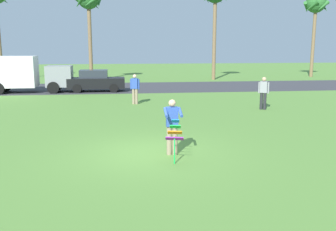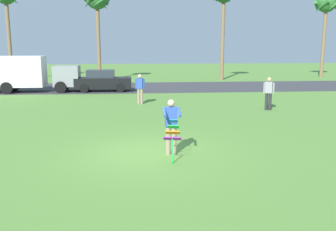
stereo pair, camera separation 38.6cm
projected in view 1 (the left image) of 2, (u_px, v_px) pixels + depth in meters
name	position (u px, v px, depth m)	size (l,w,h in m)	color
ground_plane	(149.00, 153.00, 11.69)	(120.00, 120.00, 0.00)	#568438
road_strip	(132.00, 87.00, 30.18)	(120.00, 8.00, 0.01)	#38383D
person_kite_flyer	(172.00, 125.00, 11.35)	(0.54, 0.66, 1.73)	gray
kite_held	(175.00, 134.00, 10.63)	(0.53, 0.69, 1.22)	blue
parked_truck_grey_van	(18.00, 73.00, 26.57)	(6.75, 2.24, 2.62)	gray
parked_car_black	(96.00, 81.00, 27.37)	(4.21, 1.85, 1.60)	black
palm_tree_right_near	(89.00, 2.00, 34.67)	(2.58, 2.71, 8.82)	brown
palm_tree_far_left	(316.00, 7.00, 39.25)	(2.58, 2.71, 8.89)	brown
person_walker_near	(135.00, 88.00, 21.38)	(0.54, 0.33, 1.73)	gray
person_walker_far	(263.00, 92.00, 19.54)	(0.51, 0.37, 1.73)	#26262B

